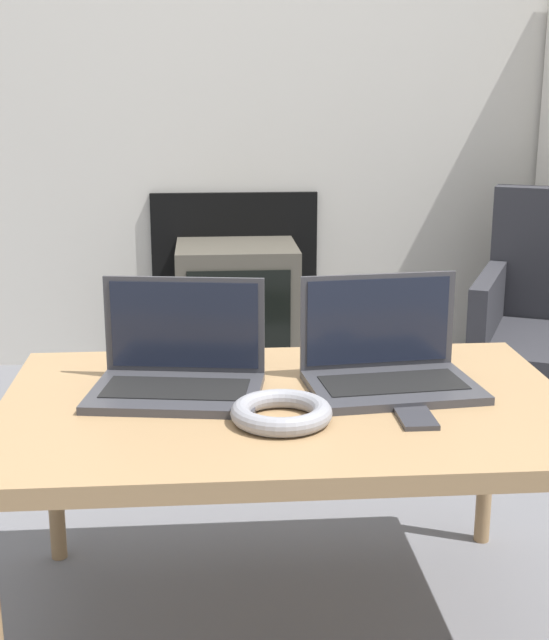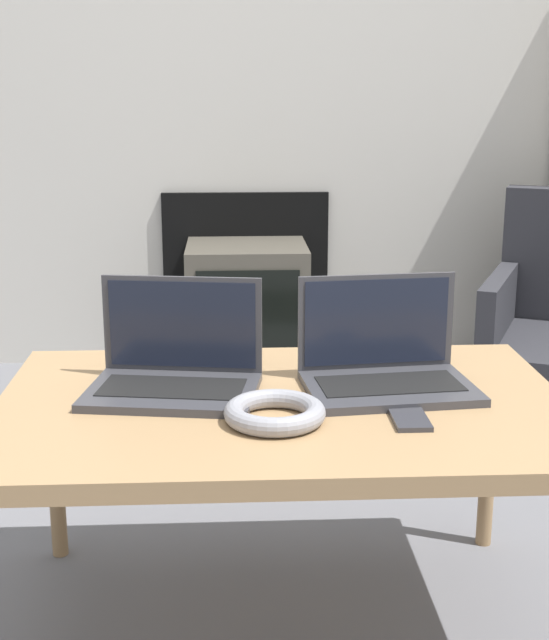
{
  "view_description": "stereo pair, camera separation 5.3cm",
  "coord_description": "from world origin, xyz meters",
  "px_view_note": "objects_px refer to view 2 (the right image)",
  "views": [
    {
      "loc": [
        -0.15,
        -1.4,
        1.05
      ],
      "look_at": [
        0.0,
        0.47,
        0.56
      ],
      "focal_mm": 50.0,
      "sensor_mm": 36.0,
      "label": 1
    },
    {
      "loc": [
        -0.1,
        -1.4,
        1.05
      ],
      "look_at": [
        0.0,
        0.47,
        0.56
      ],
      "focal_mm": 50.0,
      "sensor_mm": 36.0,
      "label": 2
    }
  ],
  "objects_px": {
    "laptop_left": "(176,367)",
    "phone": "(408,416)",
    "tv": "(247,312)",
    "laptop_right": "(385,364)",
    "headphones": "(275,412)"
  },
  "relations": [
    {
      "from": "phone",
      "to": "tv",
      "type": "relative_size",
      "value": 0.26
    },
    {
      "from": "headphones",
      "to": "phone",
      "type": "height_order",
      "value": "headphones"
    },
    {
      "from": "laptop_right",
      "to": "laptop_left",
      "type": "bearing_deg",
      "value": 174.18
    },
    {
      "from": "headphones",
      "to": "phone",
      "type": "relative_size",
      "value": 1.36
    },
    {
      "from": "laptop_left",
      "to": "tv",
      "type": "distance_m",
      "value": 1.55
    },
    {
      "from": "laptop_left",
      "to": "phone",
      "type": "distance_m",
      "value": 0.46
    },
    {
      "from": "laptop_left",
      "to": "laptop_right",
      "type": "xyz_separation_m",
      "value": [
        0.41,
        0.0,
        0.0
      ]
    },
    {
      "from": "laptop_right",
      "to": "headphones",
      "type": "height_order",
      "value": "laptop_right"
    },
    {
      "from": "phone",
      "to": "laptop_left",
      "type": "bearing_deg",
      "value": 156.6
    },
    {
      "from": "laptop_left",
      "to": "laptop_right",
      "type": "relative_size",
      "value": 1.03
    },
    {
      "from": "laptop_right",
      "to": "phone",
      "type": "relative_size",
      "value": 2.58
    },
    {
      "from": "laptop_left",
      "to": "phone",
      "type": "relative_size",
      "value": 2.65
    },
    {
      "from": "laptop_left",
      "to": "phone",
      "type": "height_order",
      "value": "laptop_left"
    },
    {
      "from": "headphones",
      "to": "tv",
      "type": "bearing_deg",
      "value": 90.47
    },
    {
      "from": "headphones",
      "to": "phone",
      "type": "xyz_separation_m",
      "value": [
        0.24,
        0.0,
        -0.01
      ]
    }
  ]
}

